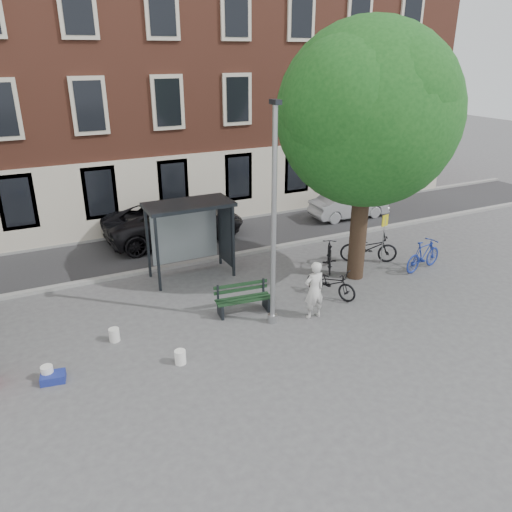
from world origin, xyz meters
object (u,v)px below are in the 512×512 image
(bus_shelter, at_px, (200,221))
(bike_b, at_px, (423,255))
(lamppost, at_px, (274,230))
(car_dark, at_px, (175,221))
(painter, at_px, (314,290))
(bike_d, at_px, (329,256))
(notice_sign, at_px, (384,229))
(car_silver, at_px, (349,205))
(bench, at_px, (243,300))
(bike_c, at_px, (331,283))
(bike_a, at_px, (369,248))

(bus_shelter, bearing_deg, bike_b, -24.00)
(lamppost, bearing_deg, car_dark, 92.77)
(lamppost, bearing_deg, bus_shelter, 98.43)
(painter, xyz_separation_m, bike_d, (2.35, 2.67, -0.37))
(notice_sign, bearing_deg, car_silver, 53.83)
(painter, distance_m, notice_sign, 4.97)
(bus_shelter, distance_m, bench, 3.53)
(bike_b, height_order, bike_c, bike_b)
(painter, bearing_deg, bike_b, -168.78)
(car_dark, height_order, notice_sign, notice_sign)
(bike_d, distance_m, notice_sign, 2.22)
(painter, height_order, bench, painter)
(car_dark, bearing_deg, bike_a, -136.41)
(painter, height_order, car_dark, painter)
(bike_c, bearing_deg, bike_d, 32.68)
(bike_a, bearing_deg, painter, 152.18)
(bench, relative_size, bike_c, 0.96)
(lamppost, distance_m, bike_b, 6.94)
(bench, xyz_separation_m, bike_a, (5.73, 1.44, 0.15))
(bike_b, xyz_separation_m, car_dark, (-6.88, 6.83, 0.23))
(bike_b, bearing_deg, bike_c, 82.64)
(bike_d, bearing_deg, painter, 80.38)
(lamppost, distance_m, bike_c, 3.41)
(bench, distance_m, car_dark, 6.86)
(bike_a, height_order, car_dark, car_dark)
(lamppost, relative_size, car_silver, 1.65)
(bike_d, bearing_deg, bench, 51.87)
(lamppost, bearing_deg, painter, -12.16)
(bus_shelter, xyz_separation_m, notice_sign, (6.19, -2.06, -0.60))
(bike_a, relative_size, bike_d, 1.22)
(bus_shelter, height_order, bike_a, bus_shelter)
(bus_shelter, xyz_separation_m, bike_c, (3.02, -3.46, -1.45))
(bike_d, xyz_separation_m, car_silver, (4.18, 4.59, 0.10))
(bike_d, bearing_deg, bike_b, -174.92)
(bench, height_order, car_silver, car_silver)
(bike_b, relative_size, bike_d, 1.09)
(bus_shelter, xyz_separation_m, bike_a, (5.84, -1.74, -1.38))
(lamppost, xyz_separation_m, car_dark, (-0.38, 7.77, -2.00))
(bike_c, xyz_separation_m, notice_sign, (3.16, 1.40, 0.86))
(bike_b, distance_m, bike_d, 3.30)
(lamppost, height_order, bike_b, lamppost)
(lamppost, bearing_deg, bike_b, 8.23)
(bike_a, distance_m, car_silver, 5.27)
(car_silver, bearing_deg, notice_sign, 159.10)
(bus_shelter, xyz_separation_m, bench, (0.11, -3.18, -1.53))
(bench, height_order, car_dark, car_dark)
(car_silver, bearing_deg, painter, 140.60)
(bus_shelter, relative_size, bike_d, 1.69)
(bike_c, distance_m, notice_sign, 3.56)
(bike_a, bearing_deg, notice_sign, -104.14)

